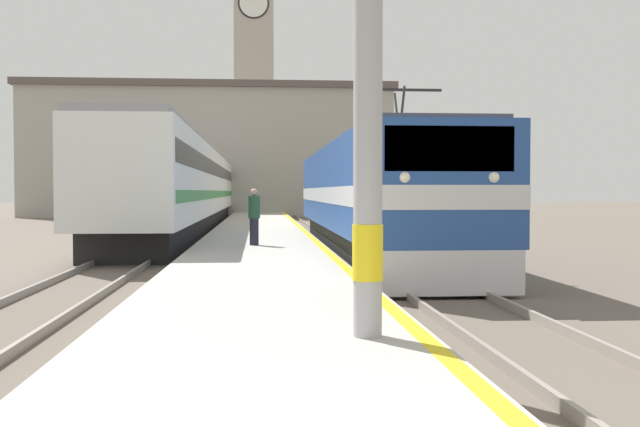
{
  "coord_description": "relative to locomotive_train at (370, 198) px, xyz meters",
  "views": [
    {
      "loc": [
        0.02,
        -3.71,
        1.94
      ],
      "look_at": [
        2.01,
        20.95,
        1.21
      ],
      "focal_mm": 42.0,
      "sensor_mm": 36.0,
      "label": 1
    }
  ],
  "objects": [
    {
      "name": "person_on_platform",
      "position": [
        -3.49,
        -0.82,
        -0.51
      ],
      "size": [
        0.34,
        0.34,
        1.63
      ],
      "color": "#23232D",
      "rests_on": "platform"
    },
    {
      "name": "rail_track_near",
      "position": [
        0.0,
        6.3,
        -1.73
      ],
      "size": [
        2.83,
        140.0,
        0.16
      ],
      "color": "#60564C",
      "rests_on": "ground"
    },
    {
      "name": "locomotive_train",
      "position": [
        0.0,
        0.0,
        0.0
      ],
      "size": [
        2.92,
        19.19,
        4.39
      ],
      "color": "black",
      "rests_on": "ground"
    },
    {
      "name": "rail_track_far",
      "position": [
        -6.91,
        6.3,
        -1.73
      ],
      "size": [
        2.83,
        140.0,
        0.16
      ],
      "color": "#60564C",
      "rests_on": "ground"
    },
    {
      "name": "ground_plane",
      "position": [
        -3.35,
        11.3,
        -1.76
      ],
      "size": [
        200.0,
        200.0,
        0.0
      ],
      "primitive_type": "plane",
      "color": "#60564C"
    },
    {
      "name": "platform",
      "position": [
        -3.35,
        6.3,
        -1.56
      ],
      "size": [
        3.8,
        140.0,
        0.4
      ],
      "color": "#ADA89E",
      "rests_on": "ground"
    },
    {
      "name": "station_building",
      "position": [
        -7.19,
        36.89,
        3.39
      ],
      "size": [
        28.58,
        6.99,
        10.24
      ],
      "color": "#A8A399",
      "rests_on": "ground"
    },
    {
      "name": "passenger_train",
      "position": [
        -6.91,
        20.34,
        0.45
      ],
      "size": [
        2.92,
        48.03,
        4.11
      ],
      "color": "black",
      "rests_on": "ground"
    },
    {
      "name": "catenary_mast",
      "position": [
        -2.12,
        -14.53,
        2.17
      ],
      "size": [
        2.5,
        0.33,
        7.22
      ],
      "color": "#9E9EA3",
      "rests_on": "platform"
    },
    {
      "name": "clock_tower",
      "position": [
        -3.86,
        49.26,
        11.62
      ],
      "size": [
        4.59,
        4.59,
        25.21
      ],
      "color": "#ADA393",
      "rests_on": "ground"
    }
  ]
}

